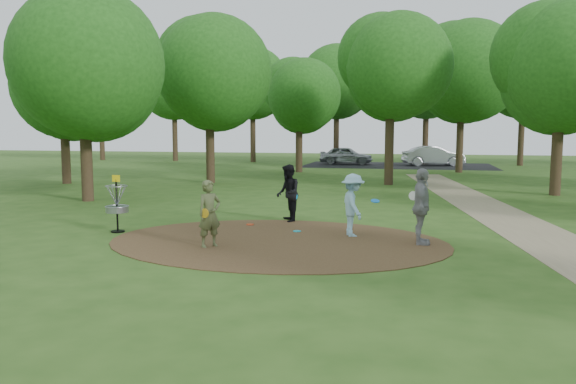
# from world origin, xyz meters

# --- Properties ---
(ground) EXTENTS (100.00, 100.00, 0.00)m
(ground) POSITION_xyz_m (0.00, 0.00, 0.00)
(ground) COLOR #2D5119
(ground) RESTS_ON ground
(dirt_clearing) EXTENTS (8.40, 8.40, 0.02)m
(dirt_clearing) POSITION_xyz_m (0.00, 0.00, 0.01)
(dirt_clearing) COLOR #47301C
(dirt_clearing) RESTS_ON ground
(footpath) EXTENTS (7.55, 39.89, 0.01)m
(footpath) POSITION_xyz_m (6.50, 2.00, 0.01)
(footpath) COLOR #8C7A5B
(footpath) RESTS_ON ground
(parking_lot) EXTENTS (14.00, 8.00, 0.01)m
(parking_lot) POSITION_xyz_m (2.00, 30.00, 0.00)
(parking_lot) COLOR black
(parking_lot) RESTS_ON ground
(player_observer_with_disc) EXTENTS (0.67, 0.69, 1.59)m
(player_observer_with_disc) POSITION_xyz_m (-1.38, -1.00, 0.79)
(player_observer_with_disc) COLOR #576138
(player_observer_with_disc) RESTS_ON ground
(player_throwing_with_disc) EXTENTS (1.19, 1.20, 1.62)m
(player_throwing_with_disc) POSITION_xyz_m (1.74, 1.09, 0.81)
(player_throwing_with_disc) COLOR #9CD3E9
(player_throwing_with_disc) RESTS_ON ground
(player_walking_with_disc) EXTENTS (0.91, 1.01, 1.72)m
(player_walking_with_disc) POSITION_xyz_m (-0.40, 2.98, 0.86)
(player_walking_with_disc) COLOR black
(player_walking_with_disc) RESTS_ON ground
(player_waiting_with_disc) EXTENTS (0.54, 1.08, 1.84)m
(player_waiting_with_disc) POSITION_xyz_m (3.44, 0.39, 0.92)
(player_waiting_with_disc) COLOR gray
(player_waiting_with_disc) RESTS_ON ground
(disc_ground_cyan) EXTENTS (0.22, 0.22, 0.02)m
(disc_ground_cyan) POSITION_xyz_m (0.21, 1.35, 0.03)
(disc_ground_cyan) COLOR #18B0C2
(disc_ground_cyan) RESTS_ON dirt_clearing
(disc_ground_red) EXTENTS (0.22, 0.22, 0.02)m
(disc_ground_red) POSITION_xyz_m (-1.32, 2.09, 0.03)
(disc_ground_red) COLOR red
(disc_ground_red) RESTS_ON dirt_clearing
(car_left) EXTENTS (4.10, 1.67, 1.39)m
(car_left) POSITION_xyz_m (-2.00, 30.54, 0.70)
(car_left) COLOR #989C9F
(car_left) RESTS_ON ground
(car_right) EXTENTS (4.74, 2.63, 1.48)m
(car_right) POSITION_xyz_m (4.58, 30.20, 0.74)
(car_right) COLOR #A6A7AE
(car_right) RESTS_ON ground
(disc_golf_basket) EXTENTS (0.63, 0.63, 1.54)m
(disc_golf_basket) POSITION_xyz_m (-4.50, 0.30, 0.87)
(disc_golf_basket) COLOR black
(disc_golf_basket) RESTS_ON ground
(tree_ring) EXTENTS (37.57, 45.85, 9.30)m
(tree_ring) POSITION_xyz_m (1.64, 9.28, 5.20)
(tree_ring) COLOR #332316
(tree_ring) RESTS_ON ground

